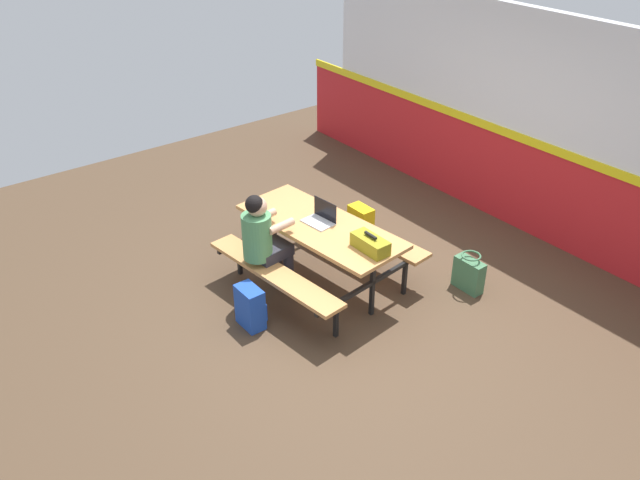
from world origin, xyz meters
TOP-DOWN VIEW (x-y plane):
  - ground_plane at (0.00, 0.00)m, footprint 10.00×10.00m
  - accent_backdrop at (0.00, 2.74)m, footprint 8.00×0.14m
  - picnic_table_main at (-0.44, 0.00)m, footprint 1.93×1.73m
  - student_nearer at (-0.63, -0.58)m, footprint 0.39×0.54m
  - laptop_silver at (-0.48, 0.03)m, footprint 0.34×0.25m
  - toolbox_grey at (0.25, 0.07)m, footprint 0.40×0.18m
  - backpack_dark at (-0.29, -0.98)m, footprint 0.30×0.22m
  - tote_bag_bright at (0.60, 1.19)m, footprint 0.34×0.21m
  - satchel_spare at (-0.88, 0.96)m, footprint 0.30×0.22m

SIDE VIEW (x-z plane):
  - ground_plane at x=0.00m, z-range -0.02..0.00m
  - tote_bag_bright at x=0.60m, z-range -0.02..0.41m
  - backpack_dark at x=-0.29m, z-range 0.00..0.44m
  - satchel_spare at x=-0.88m, z-range 0.00..0.44m
  - picnic_table_main at x=-0.44m, z-range 0.20..0.94m
  - student_nearer at x=-0.63m, z-range 0.10..1.31m
  - laptop_silver at x=-0.48m, z-range 0.67..0.90m
  - toolbox_grey at x=0.25m, z-range 0.72..0.90m
  - accent_backdrop at x=0.00m, z-range -0.05..2.55m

